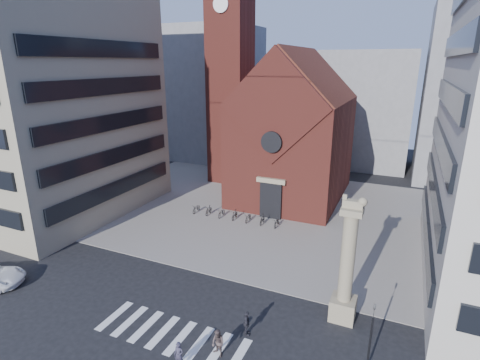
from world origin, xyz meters
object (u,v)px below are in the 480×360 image
at_px(pedestrian_1, 218,343).
at_px(scooter_0, 196,208).
at_px(traffic_light, 371,336).
at_px(pedestrian_0, 179,355).
at_px(lion_column, 346,272).
at_px(pedestrian_2, 247,323).

bearing_deg(pedestrian_1, scooter_0, 145.12).
bearing_deg(pedestrian_1, traffic_light, 37.67).
distance_m(pedestrian_0, scooter_0, 22.51).
relative_size(lion_column, scooter_0, 5.07).
bearing_deg(traffic_light, scooter_0, 141.66).
bearing_deg(scooter_0, pedestrian_0, -65.75).
relative_size(traffic_light, pedestrian_2, 2.60).
distance_m(traffic_light, scooter_0, 25.79).
bearing_deg(pedestrian_0, lion_column, 43.79).
xyz_separation_m(traffic_light, pedestrian_0, (-9.63, -3.92, -1.51)).
xyz_separation_m(lion_column, traffic_light, (1.99, -4.00, -1.17)).
relative_size(pedestrian_1, scooter_0, 0.99).
relative_size(traffic_light, pedestrian_0, 2.77).
height_order(lion_column, scooter_0, lion_column).
distance_m(lion_column, pedestrian_0, 11.33).
bearing_deg(pedestrian_0, pedestrian_1, 42.16).
bearing_deg(pedestrian_2, scooter_0, 18.05).
bearing_deg(pedestrian_2, pedestrian_1, 139.11).
distance_m(traffic_light, pedestrian_2, 7.33).
bearing_deg(traffic_light, lion_column, 116.46).
relative_size(pedestrian_0, scooter_0, 0.91).
bearing_deg(pedestrian_2, traffic_light, -110.54).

